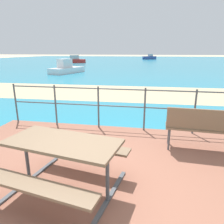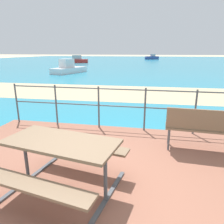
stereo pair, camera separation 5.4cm
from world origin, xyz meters
TOP-DOWN VIEW (x-y plane):
  - ground_plane at (0.00, 0.00)m, footprint 240.00×240.00m
  - patio_paving at (0.00, 0.00)m, footprint 6.40×5.20m
  - sea_water at (0.00, 40.00)m, footprint 90.00×90.00m
  - beach_strip at (0.00, 7.61)m, footprint 54.08×5.36m
  - picnic_table at (-0.44, -0.15)m, footprint 1.78×1.68m
  - park_bench at (1.78, 1.48)m, footprint 1.49×0.50m
  - railing_fence at (0.00, 2.47)m, footprint 5.94×0.04m
  - boat_near at (-7.05, 16.27)m, footprint 2.42×4.39m
  - boat_mid at (0.18, 52.54)m, footprint 3.74×2.75m
  - boat_far at (-13.01, 33.53)m, footprint 5.03×2.01m

SIDE VIEW (x-z plane):
  - ground_plane at x=0.00m, z-range 0.00..0.00m
  - sea_water at x=0.00m, z-range 0.00..0.01m
  - beach_strip at x=0.00m, z-range 0.00..0.01m
  - patio_paving at x=0.00m, z-range 0.00..0.06m
  - boat_near at x=-7.05m, z-range -0.24..1.08m
  - boat_far at x=-13.01m, z-range -0.21..1.12m
  - boat_mid at x=0.18m, z-range -0.18..1.12m
  - park_bench at x=1.78m, z-range 0.16..1.07m
  - picnic_table at x=-0.44m, z-range 0.26..1.04m
  - railing_fence at x=0.00m, z-range 0.19..1.28m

